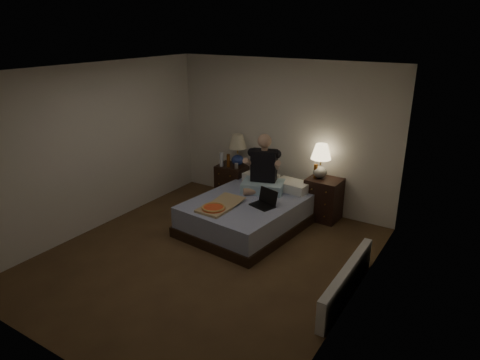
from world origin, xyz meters
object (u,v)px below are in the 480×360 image
Objects in this scene: nightstand_right at (324,199)px; lamp_right at (321,161)px; lamp_left at (238,150)px; pizza_box at (214,208)px; beer_bottle_right at (316,171)px; water_bottle at (221,159)px; laptop at (262,199)px; radiator at (347,282)px; nightstand_left at (232,182)px; bed at (248,213)px; beer_bottle_left at (228,161)px; soda_can at (236,166)px; person at (263,164)px.

lamp_right is at bearing -177.81° from nightstand_right.
lamp_left is 1.69m from pizza_box.
lamp_right is 0.18m from beer_bottle_right.
beer_bottle_right is at bearing 6.60° from water_bottle.
radiator is (1.59, -0.83, -0.40)m from laptop.
nightstand_left is at bearing -148.07° from lamp_left.
nightstand_left is 1.72m from nightstand_right.
pizza_box is (-0.20, -0.64, 0.28)m from bed.
bed is 1.32m from water_bottle.
beer_bottle_left is at bearing -171.05° from nightstand_right.
pizza_box is (0.48, -1.37, -0.18)m from soda_can.
lamp_left is at bearing 116.20° from soda_can.
person reaches higher than laptop.
beer_bottle_right is 0.25× the size of person.
bed is 2.05× the size of person.
beer_bottle_left is (-0.00, -0.11, 0.44)m from nightstand_left.
laptop is (-0.39, -1.02, -0.20)m from beer_bottle_right.
person is 1.16m from pizza_box.
person is 0.58× the size of radiator.
lamp_right reaches higher than nightstand_left.
lamp_left reaches higher than laptop.
water_bottle is 3.38m from radiator.
laptop is 0.21× the size of radiator.
soda_can is (-1.55, -0.22, 0.35)m from nightstand_right.
soda_can is (-1.45, -0.22, -0.27)m from lamp_right.
beer_bottle_right is (1.48, -0.00, -0.12)m from lamp_left.
lamp_right reaches higher than laptop.
nightstand_left is 0.43m from soda_can.
pizza_box is (-1.06, -1.59, 0.17)m from nightstand_right.
lamp_left is 0.93m from person.
laptop reaches higher than nightstand_right.
beer_bottle_left is at bearing 142.55° from person.
pizza_box is (0.78, -1.35, -0.25)m from water_bottle.
lamp_right is 0.60× the size of person.
laptop is at bearing -36.37° from beer_bottle_left.
nightstand_right reaches higher than pizza_box.
soda_can is 0.19m from beer_bottle_left.
nightstand_right is 1.73m from lamp_left.
bed is at bearing 153.50° from radiator.
person reaches higher than radiator.
radiator is (1.89, -1.37, -0.74)m from person.
beer_bottle_right reaches higher than radiator.
bed is 2.51× the size of pizza_box.
lamp_right is 2.43× the size of beer_bottle_left.
beer_bottle_left reaches higher than nightstand_right.
soda_can reaches higher than radiator.
bed is 1.10m from soda_can.
beer_bottle_right reaches higher than nightstand_right.
beer_bottle_left is at bearing 148.55° from radiator.
bed is at bearing -130.12° from nightstand_right.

